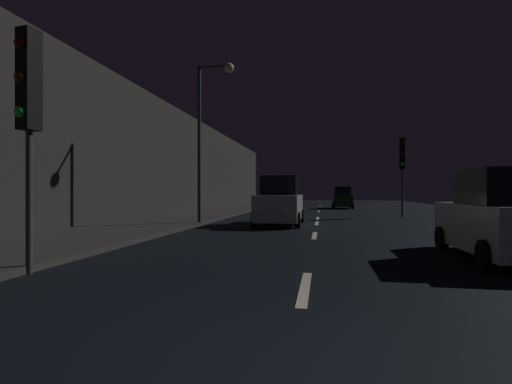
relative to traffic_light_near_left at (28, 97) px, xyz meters
The scene contains 10 objects.
ground 22.21m from the traffic_light_near_left, 76.40° to the left, with size 27.12×84.00×0.02m, color black.
sidewalk_left 21.70m from the traffic_light_near_left, 95.88° to the left, with size 4.40×84.00×0.15m, color #33302D.
building_facade_left 18.48m from the traffic_light_near_left, 105.05° to the left, with size 0.80×63.00×7.29m, color #2D2B28.
lane_centerline 16.90m from the traffic_light_near_left, 71.85° to the left, with size 0.16×37.98×0.01m.
traffic_light_near_left is the anchor object (origin of this frame).
traffic_light_far_right 20.69m from the traffic_light_near_left, 60.40° to the left, with size 0.35×0.47×4.82m.
streetlamp_overhead 10.39m from the traffic_light_near_left, 88.01° to the left, with size 1.70×0.44×7.33m.
car_approaching_headlights 12.12m from the traffic_light_near_left, 73.05° to the left, with size 2.08×4.51×2.27m.
car_parked_right_near 10.22m from the traffic_light_near_left, 18.58° to the left, with size 1.88×4.07×2.05m.
car_distant_taillights 30.48m from the traffic_light_near_left, 76.22° to the left, with size 1.84×3.99×2.01m.
Camera 1 is at (0.28, -3.08, 1.54)m, focal length 26.54 mm.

